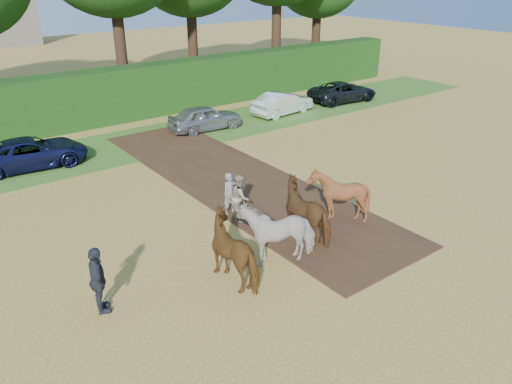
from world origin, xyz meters
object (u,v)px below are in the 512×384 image
(plough_team, at_px, (292,219))
(spectator_far, at_px, (98,281))
(parked_cars, at_px, (145,130))
(spectator_near, at_px, (240,197))

(plough_team, bearing_deg, spectator_far, 176.11)
(plough_team, height_order, parked_cars, plough_team)
(spectator_near, bearing_deg, plough_team, -140.54)
(spectator_far, height_order, parked_cars, spectator_far)
(spectator_far, bearing_deg, plough_team, -79.20)
(spectator_near, bearing_deg, parked_cars, 28.59)
(spectator_near, relative_size, parked_cars, 0.05)
(parked_cars, bearing_deg, spectator_near, -95.82)
(plough_team, bearing_deg, spectator_near, 95.04)
(spectator_far, xyz_separation_m, parked_cars, (6.93, 11.90, -0.27))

